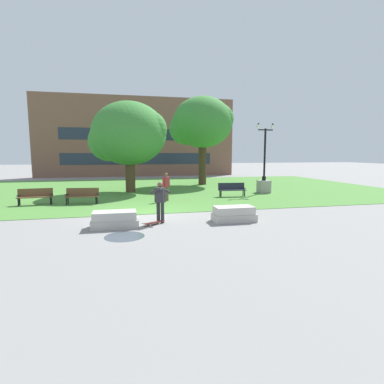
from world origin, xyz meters
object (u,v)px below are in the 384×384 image
at_px(concrete_block_center, 115,220).
at_px(person_bystander_near_lawn, 166,185).
at_px(concrete_block_left, 234,214).
at_px(person_skateboarder, 160,200).
at_px(park_bench_near_right, 35,196).
at_px(lamp_post_left, 264,179).
at_px(park_bench_far_left, 82,195).
at_px(skateboard, 153,223).
at_px(park_bench_near_left, 232,189).

xyz_separation_m(concrete_block_center, person_bystander_near_lawn, (2.85, 5.92, 0.68)).
bearing_deg(concrete_block_left, person_skateboarder, 172.21).
xyz_separation_m(park_bench_near_right, lamp_post_left, (14.80, 1.89, 0.50)).
relative_size(concrete_block_left, lamp_post_left, 0.36).
height_order(person_skateboarder, park_bench_far_left, person_skateboarder).
bearing_deg(concrete_block_center, concrete_block_left, -0.11).
height_order(skateboard, park_bench_near_right, park_bench_near_right).
bearing_deg(lamp_post_left, park_bench_far_left, -169.77).
xyz_separation_m(concrete_block_left, person_skateboarder, (-3.09, 0.42, 0.67)).
height_order(park_bench_near_right, person_bystander_near_lawn, person_bystander_near_lawn).
height_order(park_bench_near_right, park_bench_far_left, same).
relative_size(lamp_post_left, person_bystander_near_lawn, 2.93).
bearing_deg(person_skateboarder, park_bench_far_left, 124.48).
distance_m(concrete_block_left, park_bench_near_right, 11.30).
xyz_separation_m(concrete_block_center, park_bench_near_left, (7.37, 6.85, 0.23)).
bearing_deg(park_bench_far_left, concrete_block_center, -71.75).
height_order(skateboard, park_bench_near_left, park_bench_near_left).
distance_m(concrete_block_center, person_bystander_near_lawn, 6.60).
relative_size(person_skateboarder, park_bench_near_left, 0.93).
bearing_deg(concrete_block_left, park_bench_near_left, 70.36).
height_order(park_bench_far_left, lamp_post_left, lamp_post_left).
relative_size(skateboard, park_bench_near_left, 0.54).
bearing_deg(lamp_post_left, concrete_block_left, -123.47).
xyz_separation_m(park_bench_near_right, person_bystander_near_lawn, (7.33, -0.33, 0.44)).
bearing_deg(lamp_post_left, person_skateboarder, -137.65).
height_order(concrete_block_left, person_skateboarder, person_skateboarder).
xyz_separation_m(person_skateboarder, person_bystander_near_lawn, (1.01, 5.50, 0.00)).
height_order(concrete_block_left, lamp_post_left, lamp_post_left).
xyz_separation_m(person_skateboarder, skateboard, (-0.33, -0.31, -0.89)).
height_order(concrete_block_left, park_bench_near_right, park_bench_near_right).
height_order(person_skateboarder, park_bench_near_right, person_skateboarder).
distance_m(park_bench_near_right, park_bench_far_left, 2.55).
height_order(concrete_block_center, park_bench_near_left, park_bench_near_left).
relative_size(concrete_block_center, skateboard, 1.83).
distance_m(park_bench_far_left, lamp_post_left, 12.48).
relative_size(skateboard, park_bench_near_right, 0.54).
xyz_separation_m(concrete_block_center, skateboard, (1.50, 0.10, -0.22)).
bearing_deg(lamp_post_left, person_bystander_near_lawn, -163.41).
xyz_separation_m(person_skateboarder, park_bench_far_left, (-3.79, 5.52, -0.44)).
bearing_deg(concrete_block_center, park_bench_near_right, 125.67).
xyz_separation_m(concrete_block_left, park_bench_near_left, (2.45, 6.86, 0.23)).
bearing_deg(concrete_block_left, lamp_post_left, 56.53).
bearing_deg(park_bench_far_left, person_bystander_near_lawn, -0.14).
xyz_separation_m(park_bench_near_left, lamp_post_left, (2.94, 1.30, 0.50)).
xyz_separation_m(concrete_block_center, park_bench_far_left, (-1.96, 5.93, 0.23)).
relative_size(person_skateboarder, park_bench_far_left, 0.93).
xyz_separation_m(concrete_block_left, person_bystander_near_lawn, (-2.08, 5.93, 0.68)).
distance_m(concrete_block_center, park_bench_far_left, 6.25).
height_order(skateboard, lamp_post_left, lamp_post_left).
bearing_deg(park_bench_far_left, person_skateboarder, -55.52).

